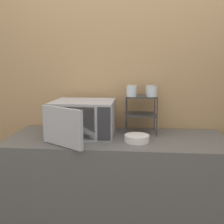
{
  "coord_description": "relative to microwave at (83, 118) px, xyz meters",
  "views": [
    {
      "loc": [
        0.13,
        -1.62,
        1.48
      ],
      "look_at": [
        -0.05,
        0.37,
        1.12
      ],
      "focal_mm": 40.0,
      "sensor_mm": 36.0,
      "label": 1
    }
  ],
  "objects": [
    {
      "name": "bowl",
      "position": [
        0.45,
        -0.14,
        -0.12
      ],
      "size": [
        0.19,
        0.19,
        0.05
      ],
      "color": "silver",
      "rests_on": "counter"
    },
    {
      "name": "glass_back_left",
      "position": [
        0.4,
        0.2,
        0.22
      ],
      "size": [
        0.08,
        0.08,
        0.09
      ],
      "color": "silver",
      "rests_on": "dish_rack"
    },
    {
      "name": "glass_back_right",
      "position": [
        0.56,
        0.21,
        0.22
      ],
      "size": [
        0.08,
        0.08,
        0.09
      ],
      "color": "silver",
      "rests_on": "dish_rack"
    },
    {
      "name": "wall_back",
      "position": [
        0.29,
        0.34,
        0.24
      ],
      "size": [
        8.0,
        0.06,
        2.6
      ],
      "color": "tan",
      "rests_on": "ground_plane"
    },
    {
      "name": "counter",
      "position": [
        0.29,
        -0.04,
        -0.6
      ],
      "size": [
        1.77,
        0.67,
        0.91
      ],
      "color": "#595654",
      "rests_on": "ground_plane"
    },
    {
      "name": "glass_front_left",
      "position": [
        0.4,
        0.06,
        0.22
      ],
      "size": [
        0.08,
        0.08,
        0.09
      ],
      "color": "silver",
      "rests_on": "dish_rack"
    },
    {
      "name": "glass_front_right",
      "position": [
        0.56,
        0.07,
        0.22
      ],
      "size": [
        0.08,
        0.08,
        0.09
      ],
      "color": "silver",
      "rests_on": "dish_rack"
    },
    {
      "name": "microwave",
      "position": [
        0.0,
        0.0,
        0.0
      ],
      "size": [
        0.52,
        0.65,
        0.29
      ],
      "color": "#ADADB2",
      "rests_on": "counter"
    },
    {
      "name": "dish_rack",
      "position": [
        0.48,
        0.13,
        0.09
      ],
      "size": [
        0.26,
        0.25,
        0.32
      ],
      "color": "#333333",
      "rests_on": "counter"
    }
  ]
}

